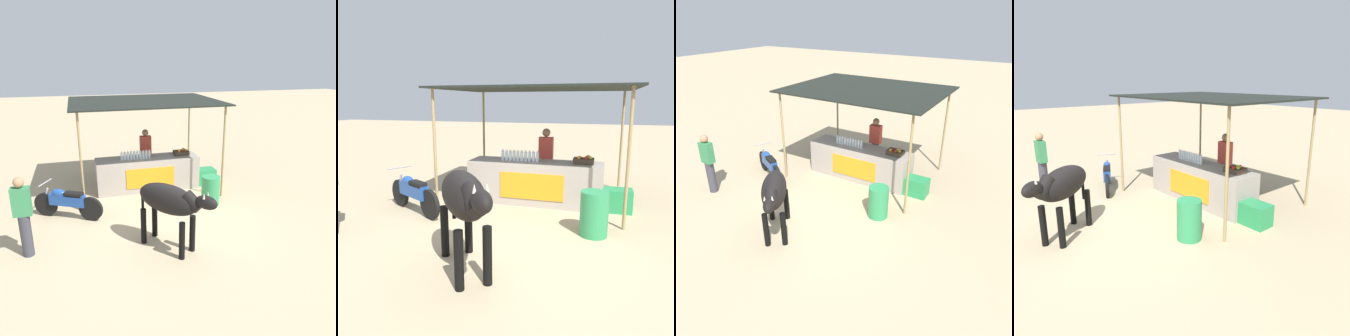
% 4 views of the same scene
% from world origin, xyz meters
% --- Properties ---
extents(ground_plane, '(60.00, 60.00, 0.00)m').
position_xyz_m(ground_plane, '(0.00, 0.00, 0.00)').
color(ground_plane, tan).
extents(stall_counter, '(3.00, 0.82, 0.96)m').
position_xyz_m(stall_counter, '(0.00, 2.20, 0.48)').
color(stall_counter, '#9E9389').
rests_on(stall_counter, ground).
extents(stall_awning, '(4.20, 3.20, 2.59)m').
position_xyz_m(stall_awning, '(0.00, 2.50, 2.49)').
color(stall_awning, black).
rests_on(stall_awning, ground).
extents(water_bottle_row, '(0.88, 0.07, 0.25)m').
position_xyz_m(water_bottle_row, '(-0.35, 2.15, 1.07)').
color(water_bottle_row, silver).
rests_on(water_bottle_row, stall_counter).
extents(fruit_crate, '(0.44, 0.32, 0.18)m').
position_xyz_m(fruit_crate, '(1.07, 2.24, 1.03)').
color(fruit_crate, '#3F3326').
rests_on(fruit_crate, stall_counter).
extents(vendor_behind_counter, '(0.34, 0.22, 1.65)m').
position_xyz_m(vendor_behind_counter, '(0.11, 2.95, 0.85)').
color(vendor_behind_counter, '#383842').
rests_on(vendor_behind_counter, ground).
extents(cooler_box, '(0.60, 0.44, 0.48)m').
position_xyz_m(cooler_box, '(1.80, 2.10, 0.24)').
color(cooler_box, '#268C4C').
rests_on(cooler_box, ground).
extents(water_barrel, '(0.48, 0.48, 0.79)m').
position_xyz_m(water_barrel, '(1.37, 0.62, 0.39)').
color(water_barrel, '#2D8C51').
rests_on(water_barrel, ground).
extents(cow, '(1.39, 1.67, 1.44)m').
position_xyz_m(cow, '(-0.26, -1.15, 1.03)').
color(cow, black).
rests_on(cow, ground).
extents(motorcycle_parked, '(1.63, 0.97, 0.90)m').
position_xyz_m(motorcycle_parked, '(-2.31, 0.82, 0.43)').
color(motorcycle_parked, black).
rests_on(motorcycle_parked, ground).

